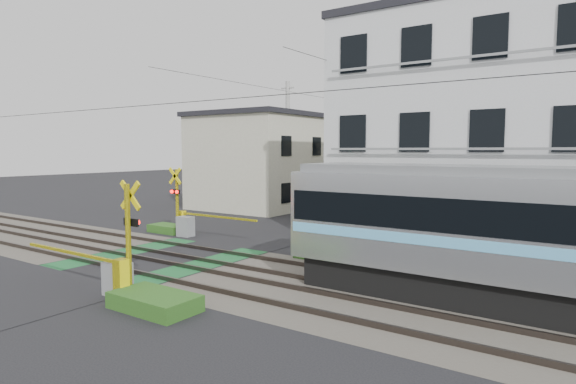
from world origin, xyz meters
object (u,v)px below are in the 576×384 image
Objects in this scene: crossing_signal_far at (185,220)px; apartment_block at (478,131)px; crossing_signal_near at (117,270)px; pedestrian at (416,189)px.

apartment_block is (11.09, 5.84, 3.94)m from crossing_signal_far.
apartment_block reaches higher than crossing_signal_near.
apartment_block reaches higher than pedestrian.
crossing_signal_far is 0.46× the size of apartment_block.
crossing_signal_far is at bearing -152.22° from apartment_block.
pedestrian is (-2.36, 29.48, 0.08)m from crossing_signal_near.
crossing_signal_near is 0.46× the size of apartment_block.
pedestrian is at bearing 94.58° from crossing_signal_near.
crossing_signal_far is 22.35m from pedestrian.
apartment_block is 6.43× the size of pedestrian.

